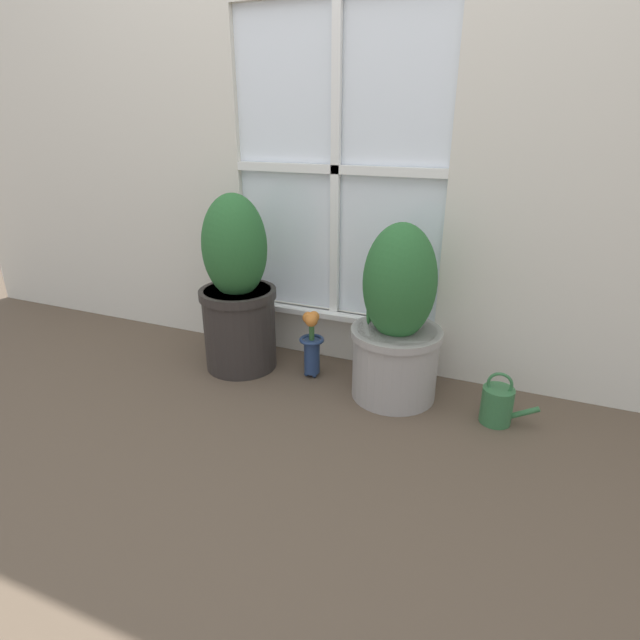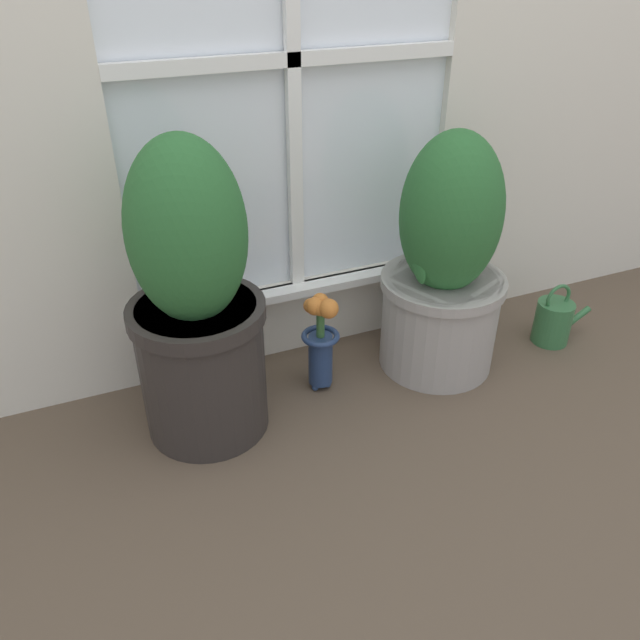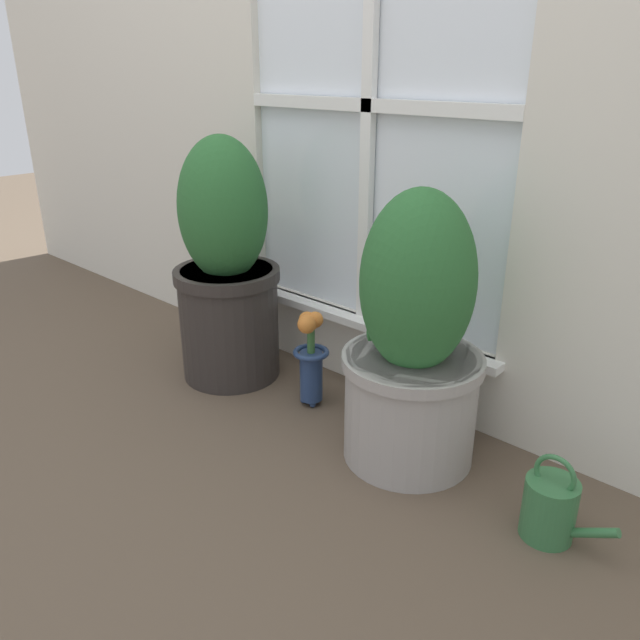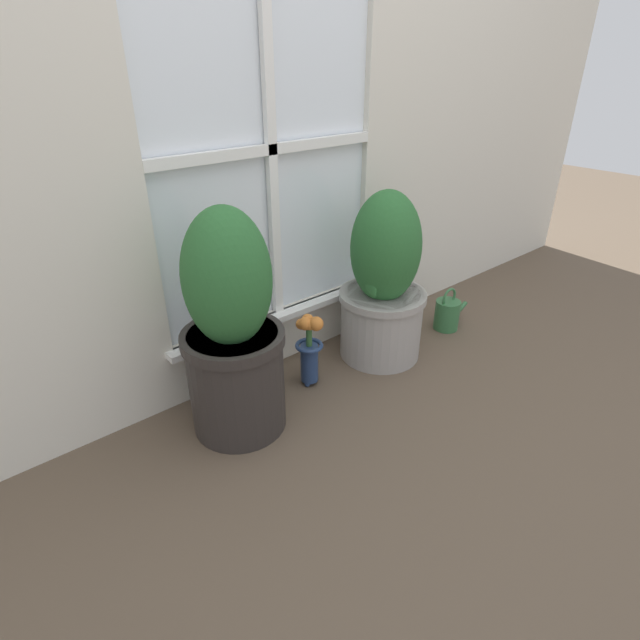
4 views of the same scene
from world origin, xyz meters
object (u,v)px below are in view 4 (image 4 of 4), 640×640
(potted_plant_left, at_px, (232,334))
(flower_vase, at_px, (309,345))
(potted_plant_right, at_px, (383,287))
(watering_can, at_px, (447,314))

(potted_plant_left, bearing_deg, flower_vase, 4.76)
(potted_plant_left, xyz_separation_m, potted_plant_right, (0.70, 0.01, -0.04))
(potted_plant_left, distance_m, watering_can, 1.14)
(flower_vase, bearing_deg, potted_plant_left, -175.24)
(potted_plant_left, relative_size, potted_plant_right, 1.10)
(potted_plant_right, distance_m, flower_vase, 0.40)
(flower_vase, distance_m, watering_can, 0.78)
(potted_plant_left, bearing_deg, potted_plant_right, 0.63)
(flower_vase, relative_size, watering_can, 1.47)
(watering_can, bearing_deg, flower_vase, 175.08)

